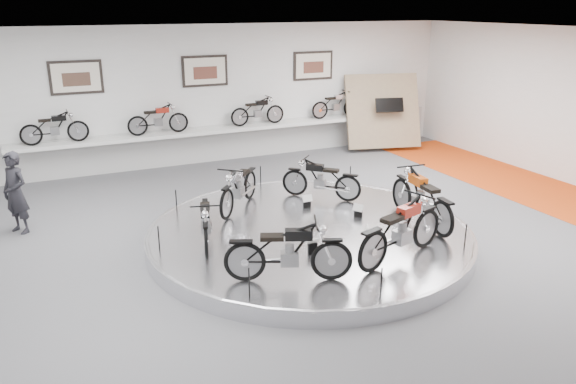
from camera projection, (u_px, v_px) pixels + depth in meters
name	position (u px, v px, depth m)	size (l,w,h in m)	color
floor	(316.00, 248.00, 10.97)	(16.00, 16.00, 0.00)	#4F4F52
ceiling	(320.00, 36.00, 9.69)	(16.00, 16.00, 0.00)	white
wall_back	(206.00, 95.00, 16.35)	(16.00, 16.00, 0.00)	silver
orange_carpet_strip	(563.00, 199.00, 13.69)	(2.40, 12.60, 0.01)	#BA370C
dado_band	(208.00, 144.00, 16.79)	(15.68, 0.04, 1.10)	#BCBCBA
display_platform	(309.00, 235.00, 11.18)	(6.40, 6.40, 0.30)	silver
platform_rim	(309.00, 230.00, 11.14)	(6.40, 6.40, 0.10)	#B2B2BA
shelf	(210.00, 131.00, 16.41)	(11.00, 0.55, 0.10)	silver
poster_left	(76.00, 77.00, 14.69)	(1.35, 0.06, 0.88)	silver
poster_center	(205.00, 71.00, 16.09)	(1.35, 0.06, 0.88)	silver
poster_right	(313.00, 66.00, 17.49)	(1.35, 0.06, 0.88)	silver
display_panel	(383.00, 111.00, 18.05)	(2.40, 0.12, 2.40)	#90815B
shelf_bike_a	(55.00, 130.00, 14.60)	(1.22, 0.42, 0.73)	black
shelf_bike_b	(158.00, 121.00, 15.68)	(1.22, 0.42, 0.73)	maroon
shelf_bike_c	(258.00, 113.00, 16.88)	(1.22, 0.42, 0.73)	black
shelf_bike_d	(336.00, 106.00, 17.95)	(1.22, 0.42, 0.73)	#AFAEB3
bike_a	(321.00, 179.00, 12.70)	(1.58, 0.56, 0.93)	black
bike_b	(239.00, 187.00, 12.06)	(1.70, 0.60, 1.00)	#AFAEB3
bike_c	(206.00, 221.00, 10.29)	(1.51, 0.53, 0.89)	black
bike_d	(288.00, 251.00, 8.87)	(1.74, 0.62, 1.03)	black
bike_e	(401.00, 230.00, 9.62)	(1.88, 0.66, 1.10)	maroon
bike_f	(422.00, 197.00, 11.22)	(1.87, 0.66, 1.10)	#B4450D
visitor	(16.00, 193.00, 11.47)	(0.63, 0.41, 1.72)	black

